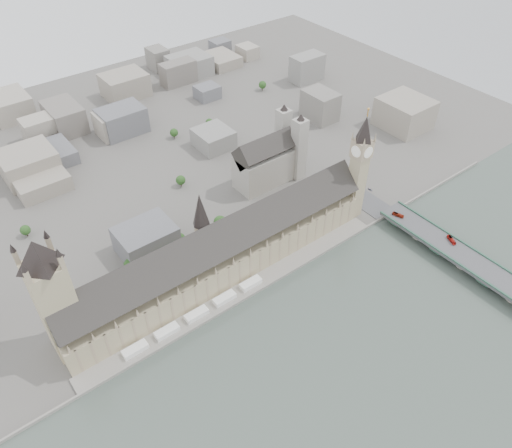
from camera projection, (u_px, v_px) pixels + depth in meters
ground at (235, 287)px, 391.39m from camera, size 900.00×900.00×0.00m
embankment_wall at (247, 298)px, 381.45m from camera, size 600.00×1.50×3.00m
river_terrace at (241, 292)px, 386.25m from camera, size 270.00×15.00×2.00m
terrace_tents at (197, 314)px, 366.16m from camera, size 118.00×7.00×4.00m
palace_of_westminster at (220, 253)px, 388.23m from camera, size 265.00×40.73×55.44m
elizabeth_tower at (360, 161)px, 421.54m from camera, size 17.00×17.00×107.50m
victoria_tower at (52, 293)px, 314.46m from camera, size 30.00×30.00×100.00m
central_tower at (201, 219)px, 364.25m from camera, size 13.00×13.00×48.00m
westminster_bridge at (457, 256)px, 410.38m from camera, size 25.00×325.00×10.25m
bridge_parapets at (508, 283)px, 380.07m from camera, size 25.00×235.00×1.15m
westminster_abbey at (270, 159)px, 482.69m from camera, size 68.00×36.00×64.00m
city_skyline_inland at (99, 137)px, 525.15m from camera, size 720.00×360.00×38.00m
park_trees at (183, 244)px, 417.67m from camera, size 110.00×30.00×15.00m
red_bus_north at (398, 215)px, 439.95m from camera, size 5.42×10.65×2.90m
red_bus_south at (451, 240)px, 415.40m from camera, size 6.69×10.99×3.03m
car_approach at (370, 190)px, 468.98m from camera, size 2.19×4.61×1.30m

